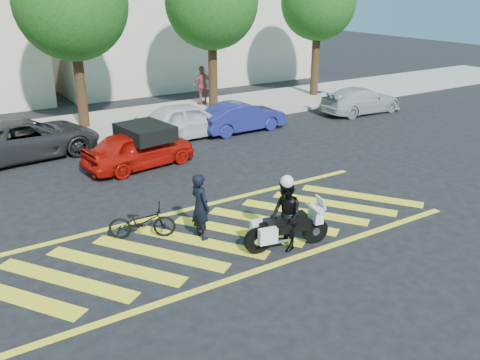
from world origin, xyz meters
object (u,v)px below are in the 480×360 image
police_motorcycle (286,228)px  parked_mid_right (188,120)px  red_convertible (139,149)px  parked_mid_left (27,139)px  bicycle (142,222)px  parked_right (242,117)px  officer_moto (286,215)px  officer_bike (200,206)px  parked_far_right (361,100)px

police_motorcycle → parked_mid_right: 10.05m
red_convertible → parked_mid_left: size_ratio=0.76×
bicycle → parked_right: parked_right is taller
police_motorcycle → parked_right: bearing=75.1°
bicycle → red_convertible: bearing=4.5°
bicycle → red_convertible: red_convertible is taller
officer_moto → parked_right: officer_moto is taller
police_motorcycle → parked_mid_left: size_ratio=0.42×
police_motorcycle → parked_right: 10.53m
officer_bike → officer_moto: bearing=-142.5°
police_motorcycle → parked_mid_right: (2.27, 9.79, 0.22)m
officer_bike → police_motorcycle: size_ratio=0.79×
parked_mid_right → officer_bike: bearing=154.3°
parked_mid_left → parked_right: bearing=-102.5°
parked_mid_left → parked_mid_right: size_ratio=1.19×
officer_bike → parked_mid_left: 9.33m
parked_mid_right → officer_moto: bearing=165.6°
parked_mid_right → parked_mid_left: bearing=81.6°
parked_mid_left → parked_right: (8.57, -1.14, -0.08)m
red_convertible → parked_mid_left: (-3.09, 3.17, 0.05)m
parked_far_right → police_motorcycle: bearing=130.0°
officer_bike → bicycle: 1.53m
bicycle → parked_right: (7.42, 7.08, 0.20)m
officer_bike → police_motorcycle: (1.48, -1.55, -0.34)m
officer_moto → red_convertible: 7.44m
officer_bike → red_convertible: (0.69, 5.84, -0.19)m
parked_mid_left → parked_mid_right: bearing=-102.1°
police_motorcycle → red_convertible: 7.44m
red_convertible → parked_mid_right: parked_mid_right is taller
red_convertible → parked_right: bearing=-78.1°
red_convertible → parked_far_right: red_convertible is taller
bicycle → parked_mid_right: parked_mid_right is taller
parked_right → officer_moto: bearing=152.4°
officer_moto → officer_bike: bearing=-125.2°
officer_bike → parked_mid_left: (-2.40, 9.01, -0.14)m
police_motorcycle → parked_far_right: size_ratio=0.50×
officer_bike → parked_mid_right: officer_bike is taller
parked_mid_right → parked_far_right: bearing=-95.1°
red_convertible → parked_mid_left: bearing=35.8°
parked_mid_right → parked_right: 2.45m
parked_right → parked_mid_right: bearing=80.4°
police_motorcycle → officer_moto: bearing=-143.8°
officer_bike → bicycle: (-1.24, 0.79, -0.42)m
bicycle → parked_mid_right: bearing=-8.4°
officer_moto → parked_right: 10.54m
officer_moto → parked_far_right: 14.71m
parked_right → bicycle: bearing=132.6°
officer_moto → red_convertible: (-0.78, 7.40, -0.20)m
police_motorcycle → red_convertible: (-0.79, 7.39, 0.14)m
officer_bike → bicycle: bearing=51.8°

